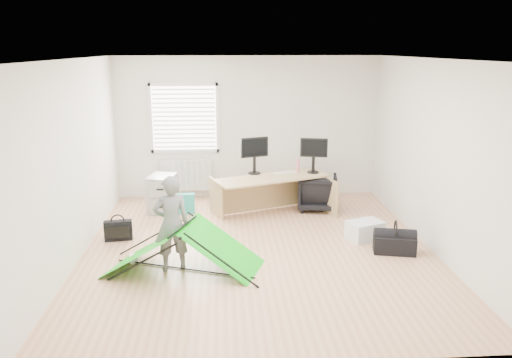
{
  "coord_description": "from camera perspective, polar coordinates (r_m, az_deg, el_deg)",
  "views": [
    {
      "loc": [
        -0.49,
        -6.75,
        2.85
      ],
      "look_at": [
        0.0,
        0.4,
        0.95
      ],
      "focal_mm": 35.0,
      "sensor_mm": 36.0,
      "label": 1
    }
  ],
  "objects": [
    {
      "name": "office_chair",
      "position": [
        9.05,
        7.03,
        -1.52
      ],
      "size": [
        0.79,
        0.81,
        0.63
      ],
      "primitive_type": "imported",
      "rotation": [
        0.0,
        0.0,
        2.96
      ],
      "color": "black",
      "rests_on": "ground"
    },
    {
      "name": "keyboard",
      "position": [
        8.87,
        3.37,
        0.71
      ],
      "size": [
        0.42,
        0.26,
        0.02
      ],
      "primitive_type": "cube",
      "rotation": [
        0.0,
        0.0,
        0.33
      ],
      "color": "beige",
      "rests_on": "desk"
    },
    {
      "name": "kite",
      "position": [
        6.64,
        -8.28,
        -7.85
      ],
      "size": [
        2.13,
        1.48,
        0.61
      ],
      "primitive_type": null,
      "rotation": [
        0.0,
        0.0,
        -0.36
      ],
      "color": "#11BC14",
      "rests_on": "ground"
    },
    {
      "name": "person",
      "position": [
        6.57,
        -9.64,
        -5.03
      ],
      "size": [
        0.53,
        0.41,
        1.28
      ],
      "primitive_type": "imported",
      "rotation": [
        0.0,
        0.0,
        3.39
      ],
      "color": "slate",
      "rests_on": "ground"
    },
    {
      "name": "tote_bag",
      "position": [
        8.89,
        -8.0,
        -2.8
      ],
      "size": [
        0.3,
        0.14,
        0.36
      ],
      "primitive_type": "cube",
      "rotation": [
        0.0,
        0.0,
        0.02
      ],
      "color": "teal",
      "rests_on": "ground"
    },
    {
      "name": "thermos",
      "position": [
        8.91,
        4.79,
        1.51
      ],
      "size": [
        0.08,
        0.08,
        0.25
      ],
      "primitive_type": "cylinder",
      "rotation": [
        0.0,
        0.0,
        -0.24
      ],
      "color": "#BE6A73",
      "rests_on": "desk"
    },
    {
      "name": "white_box",
      "position": [
        7.1,
        -13.83,
        -8.79
      ],
      "size": [
        0.13,
        0.13,
        0.11
      ],
      "primitive_type": "cube",
      "rotation": [
        0.0,
        0.0,
        0.24
      ],
      "color": "silver",
      "rests_on": "ground"
    },
    {
      "name": "window",
      "position": [
        9.58,
        -8.2,
        6.89
      ],
      "size": [
        1.2,
        0.06,
        1.2
      ],
      "primitive_type": "cube",
      "color": "silver",
      "rests_on": "back_wall"
    },
    {
      "name": "storage_crate",
      "position": [
        7.82,
        12.35,
        -5.76
      ],
      "size": [
        0.61,
        0.52,
        0.29
      ],
      "primitive_type": "cube",
      "rotation": [
        0.0,
        0.0,
        0.37
      ],
      "color": "silver",
      "rests_on": "ground"
    },
    {
      "name": "laptop_bag",
      "position": [
        7.89,
        -15.47,
        -5.69
      ],
      "size": [
        0.43,
        0.18,
        0.31
      ],
      "primitive_type": "cube",
      "rotation": [
        0.0,
        0.0,
        0.14
      ],
      "color": "black",
      "rests_on": "ground"
    },
    {
      "name": "back_wall",
      "position": [
        9.63,
        -0.97,
        5.88
      ],
      "size": [
        5.0,
        0.02,
        2.7
      ],
      "primitive_type": "cube",
      "color": "silver",
      "rests_on": "ground"
    },
    {
      "name": "duffel_bag",
      "position": [
        7.44,
        15.54,
        -7.19
      ],
      "size": [
        0.63,
        0.42,
        0.25
      ],
      "primitive_type": "cube",
      "rotation": [
        0.0,
        0.0,
        -0.22
      ],
      "color": "black",
      "rests_on": "ground"
    },
    {
      "name": "monitor_left",
      "position": [
        8.78,
        -0.18,
        2.14
      ],
      "size": [
        0.51,
        0.26,
        0.48
      ],
      "primitive_type": "cube",
      "rotation": [
        0.0,
        0.0,
        0.32
      ],
      "color": "black",
      "rests_on": "desk"
    },
    {
      "name": "desk",
      "position": [
        8.7,
        1.87,
        -1.94
      ],
      "size": [
        2.08,
        1.31,
        0.68
      ],
      "primitive_type": "cube",
      "rotation": [
        0.0,
        0.0,
        0.37
      ],
      "color": "tan",
      "rests_on": "ground"
    },
    {
      "name": "radiator",
      "position": [
        9.75,
        -7.98,
        0.45
      ],
      "size": [
        1.0,
        0.12,
        0.6
      ],
      "primitive_type": "cube",
      "color": "silver",
      "rests_on": "back_wall"
    },
    {
      "name": "monitor_right",
      "position": [
        8.91,
        6.57,
        2.16
      ],
      "size": [
        0.49,
        0.21,
        0.46
      ],
      "primitive_type": "cube",
      "rotation": [
        0.0,
        0.0,
        -0.23
      ],
      "color": "black",
      "rests_on": "desk"
    },
    {
      "name": "ground",
      "position": [
        7.34,
        0.22,
        -7.99
      ],
      "size": [
        5.5,
        5.5,
        0.0
      ],
      "primitive_type": "plane",
      "color": "tan",
      "rests_on": "ground"
    },
    {
      "name": "filing_cabinet",
      "position": [
        9.04,
        -10.65,
        -1.62
      ],
      "size": [
        0.53,
        0.64,
        0.66
      ],
      "primitive_type": "cube",
      "rotation": [
        0.0,
        0.0,
        -0.22
      ],
      "color": "#ABAEB0",
      "rests_on": "ground"
    }
  ]
}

